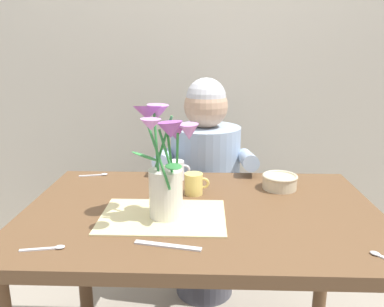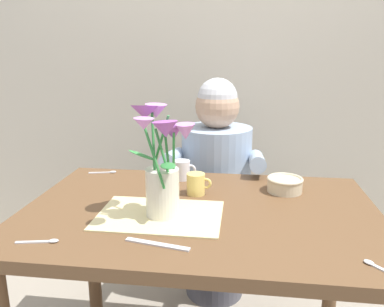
# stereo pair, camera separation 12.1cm
# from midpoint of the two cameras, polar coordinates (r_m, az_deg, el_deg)

# --- Properties ---
(wood_panel_backdrop) EXTENTS (4.00, 0.10, 2.50)m
(wood_panel_backdrop) POSITION_cam_midpoint_polar(r_m,az_deg,el_deg) (2.27, 5.85, 14.62)
(wood_panel_backdrop) COLOR beige
(wood_panel_backdrop) RESTS_ON ground_plane
(dining_table) EXTENTS (1.20, 0.80, 0.74)m
(dining_table) POSITION_cam_midpoint_polar(r_m,az_deg,el_deg) (1.37, 3.72, -11.85)
(dining_table) COLOR brown
(dining_table) RESTS_ON ground_plane
(seated_person) EXTENTS (0.45, 0.47, 1.14)m
(seated_person) POSITION_cam_midpoint_polar(r_m,az_deg,el_deg) (1.97, 5.27, -5.87)
(seated_person) COLOR #4C4C56
(seated_person) RESTS_ON ground_plane
(striped_placemat) EXTENTS (0.40, 0.28, 0.00)m
(striped_placemat) POSITION_cam_midpoint_polar(r_m,az_deg,el_deg) (1.28, -2.02, -9.06)
(striped_placemat) COLOR beige
(striped_placemat) RESTS_ON dining_table
(flower_vase) EXTENTS (0.22, 0.22, 0.36)m
(flower_vase) POSITION_cam_midpoint_polar(r_m,az_deg,el_deg) (1.21, -1.59, -1.56)
(flower_vase) COLOR silver
(flower_vase) RESTS_ON dining_table
(ceramic_bowl) EXTENTS (0.14, 0.14, 0.06)m
(ceramic_bowl) POSITION_cam_midpoint_polar(r_m,az_deg,el_deg) (1.53, 15.65, -4.35)
(ceramic_bowl) COLOR beige
(ceramic_bowl) RESTS_ON dining_table
(dinner_knife) EXTENTS (0.19, 0.06, 0.00)m
(dinner_knife) POSITION_cam_midpoint_polar(r_m,az_deg,el_deg) (1.10, -1.89, -13.19)
(dinner_knife) COLOR silver
(dinner_knife) RESTS_ON dining_table
(ceramic_mug) EXTENTS (0.09, 0.07, 0.08)m
(ceramic_mug) POSITION_cam_midpoint_polar(r_m,az_deg,el_deg) (1.45, 3.03, -4.51)
(ceramic_mug) COLOR #E5C666
(ceramic_mug) RESTS_ON dining_table
(tea_cup) EXTENTS (0.09, 0.07, 0.08)m
(tea_cup) POSITION_cam_midpoint_polar(r_m,az_deg,el_deg) (1.61, 0.72, -2.45)
(tea_cup) COLOR silver
(tea_cup) RESTS_ON dining_table
(spoon_0) EXTENTS (0.12, 0.04, 0.01)m
(spoon_0) POSITION_cam_midpoint_polar(r_m,az_deg,el_deg) (1.17, -18.02, -12.18)
(spoon_0) COLOR silver
(spoon_0) RESTS_ON dining_table
(spoon_1) EXTENTS (0.09, 0.10, 0.01)m
(spoon_1) POSITION_cam_midpoint_polar(r_m,az_deg,el_deg) (1.13, 28.53, -14.48)
(spoon_1) COLOR silver
(spoon_1) RESTS_ON dining_table
(spoon_2) EXTENTS (0.12, 0.04, 0.01)m
(spoon_2) POSITION_cam_midpoint_polar(r_m,az_deg,el_deg) (1.73, -10.38, -2.73)
(spoon_2) COLOR silver
(spoon_2) RESTS_ON dining_table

